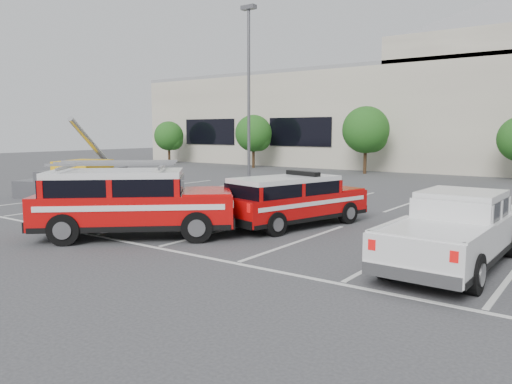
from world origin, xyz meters
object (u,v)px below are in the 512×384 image
convention_building (476,111)px  tree_left (255,135)px  tree_mid_left (367,131)px  light_pole_left (249,95)px  tree_far_left (170,137)px  fire_chief_suv (293,204)px  utility_rig (80,179)px  white_pickup (455,237)px  ladder_suv (132,207)px

convention_building → tree_left: bearing=-146.9°
tree_mid_left → light_pole_left: size_ratio=0.47×
tree_far_left → fire_chief_suv: bearing=-37.5°
convention_building → tree_mid_left: (-5.09, -9.82, -1.68)m
tree_left → utility_rig: 19.83m
tree_mid_left → fire_chief_suv: bearing=-72.8°
fire_chief_suv → white_pickup: 5.89m
tree_mid_left → ladder_suv: tree_mid_left is taller
tree_mid_left → utility_rig: tree_mid_left is taller
convention_building → tree_far_left: convention_building is taller
convention_building → tree_left: convention_building is taller
fire_chief_suv → ladder_suv: 5.11m
tree_left → fire_chief_suv: tree_left is taller
fire_chief_suv → utility_rig: utility_rig is taller
convention_building → light_pole_left: convention_building is taller
white_pickup → utility_rig: 18.31m
tree_mid_left → convention_building: bearing=62.6°
tree_far_left → light_pole_left: size_ratio=0.39×
convention_building → tree_left: (-15.09, -9.82, -1.95)m
fire_chief_suv → light_pole_left: bearing=147.7°
white_pickup → utility_rig: utility_rig is taller
light_pole_left → tree_far_left: bearing=149.3°
white_pickup → utility_rig: size_ratio=1.06×
convention_building → fire_chief_suv: convention_building is taller
light_pole_left → convention_building: bearing=67.6°
tree_left → white_pickup: bearing=-45.4°
fire_chief_suv → white_pickup: fire_chief_suv is taller
convention_building → tree_far_left: 27.03m
tree_mid_left → white_pickup: (11.80, -22.14, -2.37)m
tree_far_left → light_pole_left: bearing=-30.7°
utility_rig → light_pole_left: bearing=48.4°
convention_building → ladder_suv: (-1.80, -34.12, -3.84)m
tree_far_left → convention_building: bearing=21.4°
tree_far_left → white_pickup: tree_far_left is taller
tree_far_left → tree_mid_left: 20.01m
tree_left → utility_rig: tree_left is taller
tree_mid_left → fire_chief_suv: 21.22m
tree_far_left → tree_mid_left: size_ratio=0.82×
tree_left → fire_chief_suv: size_ratio=0.83×
light_pole_left → ladder_suv: bearing=-65.9°
tree_far_left → white_pickup: 38.79m
tree_mid_left → utility_rig: bearing=-108.0°
light_pole_left → ladder_suv: size_ratio=1.82×
tree_left → tree_far_left: bearing=-180.0°
light_pole_left → ladder_suv: 16.20m
tree_far_left → fire_chief_suv: size_ratio=0.75×
tree_far_left → ladder_suv: size_ratio=0.71×
white_pickup → utility_rig: (-18.10, 2.76, 0.07)m
light_pole_left → fire_chief_suv: size_ratio=1.92×
tree_far_left → light_pole_left: 19.85m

